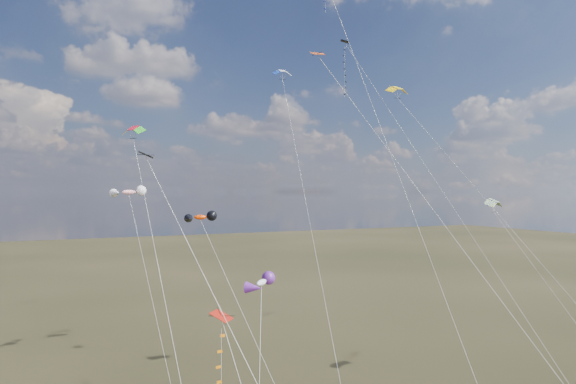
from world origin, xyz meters
name	(u,v)px	position (x,y,z in m)	size (l,w,h in m)	color
diamond_black_high	(357,84)	(11.70, 24.87, 30.97)	(12.46, 21.28, 36.15)	black
diamond_navy_tall	(338,26)	(9.51, 25.27, 37.25)	(3.21, 29.73, 43.82)	#10114F
diamond_black_mid	(210,287)	(-12.68, -0.34, 14.63)	(7.51, 15.68, 21.14)	black
diamond_red_low	(225,362)	(-11.57, 0.80, 10.65)	(2.77, 8.11, 13.07)	#A0180B
diamond_orange_center	(409,176)	(1.31, 2.79, 19.99)	(13.63, 17.11, 28.74)	#C14412
parafoil_yellow	(399,89)	(14.41, 20.89, 29.93)	(12.79, 22.51, 30.72)	#E0B70A
parafoil_blue_white	(283,72)	(6.76, 33.75, 33.67)	(8.60, 28.78, 34.51)	#0F35AD
parafoil_striped	(494,201)	(23.08, 16.08, 18.06)	(7.65, 11.59, 18.78)	yellow
parafoil_tricolor	(134,130)	(-12.74, 21.96, 24.30)	(2.18, 22.18, 25.04)	gold
novelty_orange_black	(201,218)	(-7.16, 20.88, 16.70)	(6.63, 9.22, 17.33)	#E23400
novelty_white_purple	(262,284)	(-8.09, 4.58, 13.62)	(5.14, 9.77, 14.13)	silver
novelty_redwhite_stripe	(129,192)	(-10.65, 39.28, 18.95)	(3.93, 15.15, 19.73)	red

